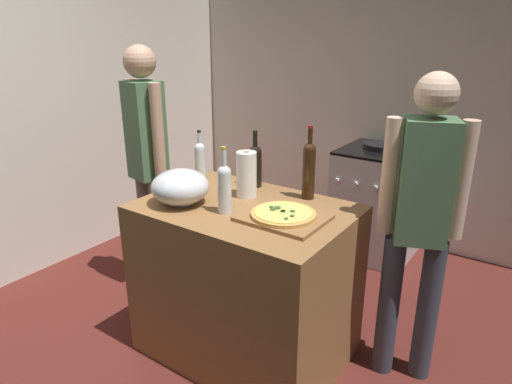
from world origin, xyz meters
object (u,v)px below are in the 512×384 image
object	(u,v)px
paper_towel_roll	(246,175)
wine_bottle_dark	(255,164)
person_in_red	(420,215)
wine_bottle_green	(309,168)
pizza	(283,214)
person_in_stripes	(148,158)
wine_bottle_clear	(224,186)
wine_bottle_amber	(200,160)
mixing_bowl	(180,187)
stove	(377,202)

from	to	relation	value
paper_towel_roll	wine_bottle_dark	xyz separation A→B (m)	(-0.06, 0.17, 0.01)
person_in_red	wine_bottle_green	bearing A→B (deg)	-176.22
pizza	wine_bottle_green	bearing A→B (deg)	97.97
pizza	person_in_stripes	xyz separation A→B (m)	(-1.19, 0.22, 0.04)
paper_towel_roll	wine_bottle_clear	size ratio (longest dim) A/B	0.75
wine_bottle_green	person_in_stripes	distance (m)	1.15
paper_towel_roll	wine_bottle_clear	bearing A→B (deg)	-78.83
wine_bottle_amber	wine_bottle_clear	bearing A→B (deg)	-35.84
mixing_bowl	wine_bottle_clear	xyz separation A→B (m)	(0.27, 0.03, 0.05)
pizza	wine_bottle_dark	size ratio (longest dim) A/B	0.95
mixing_bowl	stove	size ratio (longest dim) A/B	0.33
person_in_stripes	wine_bottle_dark	bearing A→B (deg)	8.10
wine_bottle_clear	stove	bearing A→B (deg)	83.78
wine_bottle_amber	wine_bottle_dark	bearing A→B (deg)	16.89
paper_towel_roll	person_in_stripes	world-z (taller)	person_in_stripes
wine_bottle_amber	paper_towel_roll	bearing A→B (deg)	-9.69
mixing_bowl	wine_bottle_amber	distance (m)	0.40
pizza	wine_bottle_amber	size ratio (longest dim) A/B	1.02
wine_bottle_clear	paper_towel_roll	bearing A→B (deg)	101.17
pizza	paper_towel_roll	xyz separation A→B (m)	(-0.34, 0.16, 0.10)
wine_bottle_clear	wine_bottle_green	bearing A→B (deg)	60.14
person_in_red	wine_bottle_amber	bearing A→B (deg)	-173.80
wine_bottle_green	stove	bearing A→B (deg)	92.30
wine_bottle_amber	stove	xyz separation A→B (m)	(0.64, 1.42, -0.58)
wine_bottle_dark	pizza	bearing A→B (deg)	-39.90
mixing_bowl	wine_bottle_clear	distance (m)	0.28
wine_bottle_amber	person_in_stripes	bearing A→B (deg)	-178.66
mixing_bowl	person_in_red	xyz separation A→B (m)	(1.11, 0.49, -0.07)
paper_towel_roll	wine_bottle_amber	bearing A→B (deg)	170.31
person_in_red	paper_towel_roll	bearing A→B (deg)	-166.87
pizza	person_in_red	distance (m)	0.66
person_in_stripes	mixing_bowl	bearing A→B (deg)	-28.68
wine_bottle_amber	stove	bearing A→B (deg)	65.83
wine_bottle_amber	mixing_bowl	bearing A→B (deg)	-63.79
wine_bottle_green	person_in_stripes	size ratio (longest dim) A/B	0.24
paper_towel_roll	wine_bottle_amber	world-z (taller)	wine_bottle_amber
mixing_bowl	pizza	bearing A→B (deg)	12.35
pizza	paper_towel_roll	size ratio (longest dim) A/B	1.24
stove	wine_bottle_amber	bearing A→B (deg)	-114.17
stove	person_in_red	xyz separation A→B (m)	(0.65, -1.28, 0.48)
wine_bottle_clear	person_in_red	bearing A→B (deg)	28.88
wine_bottle_green	stove	distance (m)	1.46
wine_bottle_dark	person_in_stripes	distance (m)	0.80
mixing_bowl	stove	bearing A→B (deg)	75.42
mixing_bowl	wine_bottle_green	world-z (taller)	wine_bottle_green
pizza	person_in_red	world-z (taller)	person_in_red
paper_towel_roll	person_in_red	size ratio (longest dim) A/B	0.16
mixing_bowl	person_in_red	bearing A→B (deg)	24.04
pizza	wine_bottle_dark	bearing A→B (deg)	140.10
pizza	wine_bottle_dark	xyz separation A→B (m)	(-0.40, 0.33, 0.11)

